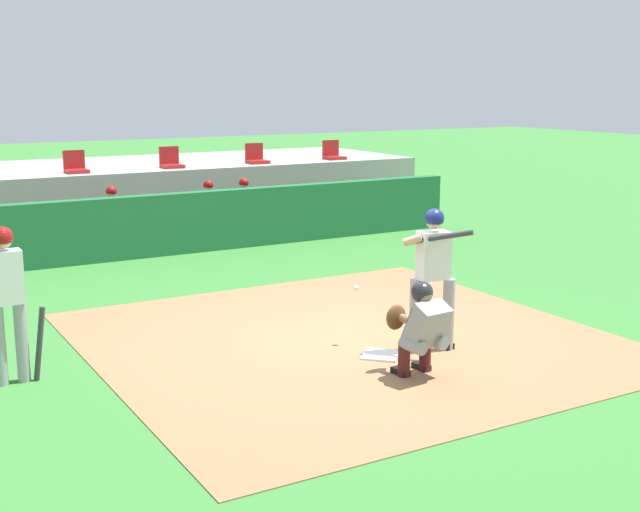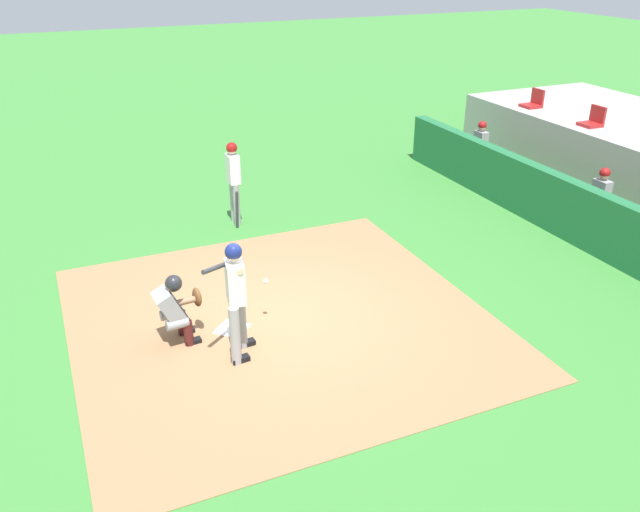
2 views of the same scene
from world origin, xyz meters
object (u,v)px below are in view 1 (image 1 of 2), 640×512
home_plate (381,355)px  catcher_crouched (420,326)px  dugout_player_2 (211,210)px  on_deck_batter (8,295)px  batter_at_plate (432,270)px  stadium_seat_2 (76,167)px  stadium_seat_4 (256,158)px  stadium_seat_5 (333,154)px  dugout_player_1 (115,218)px  stadium_seat_3 (171,162)px  dugout_player_3 (247,207)px

home_plate → catcher_crouched: (-0.02, -0.81, 0.58)m
catcher_crouched → dugout_player_2: size_ratio=1.36×
on_deck_batter → home_plate: bearing=-17.9°
batter_at_plate → stadium_seat_2: stadium_seat_2 is taller
stadium_seat_4 → stadium_seat_5: 2.17m
stadium_seat_2 → stadium_seat_4: same height
dugout_player_1 → stadium_seat_4: (4.13, 2.03, 0.86)m
stadium_seat_5 → dugout_player_2: bearing=-154.3°
on_deck_batter → stadium_seat_4: 11.52m
dugout_player_1 → stadium_seat_5: 6.67m
on_deck_batter → stadium_seat_4: (7.34, 8.86, 0.51)m
stadium_seat_5 → home_plate: bearing=-118.0°
home_plate → stadium_seat_3: bearing=83.9°
home_plate → dugout_player_2: bearing=81.6°
on_deck_batter → batter_at_plate: bearing=-16.4°
dugout_player_1 → stadium_seat_5: size_ratio=2.71×
home_plate → dugout_player_3: size_ratio=0.34×
on_deck_batter → dugout_player_3: (6.11, 6.83, -0.35)m
home_plate → dugout_player_2: 8.26m
home_plate → dugout_player_3: 8.42m
stadium_seat_4 → stadium_seat_5: (2.17, 0.00, 0.00)m
dugout_player_1 → stadium_seat_5: (6.29, 2.03, 0.86)m
stadium_seat_5 → stadium_seat_2: bearing=180.0°
dugout_player_1 → stadium_seat_5: stadium_seat_5 is taller
home_plate → catcher_crouched: catcher_crouched is taller
catcher_crouched → stadium_seat_4: bearing=73.4°
home_plate → on_deck_batter: on_deck_batter is taller
stadium_seat_3 → stadium_seat_4: 2.17m
stadium_seat_4 → catcher_crouched: bearing=-106.6°
home_plate → stadium_seat_5: size_ratio=0.92×
stadium_seat_3 → dugout_player_3: bearing=-65.2°
batter_at_plate → on_deck_batter: batter_at_plate is taller
stadium_seat_4 → stadium_seat_5: size_ratio=1.00×
home_plate → stadium_seat_4: bearing=72.3°
stadium_seat_3 → stadium_seat_5: 4.33m
dugout_player_2 → dugout_player_1: bearing=180.0°
catcher_crouched → stadium_seat_3: bearing=84.2°
batter_at_plate → catcher_crouched: (-0.71, -0.72, -0.43)m
dugout_player_3 → stadium_seat_2: size_ratio=2.71×
dugout_player_3 → dugout_player_2: bearing=180.0°
on_deck_batter → stadium_seat_5: size_ratio=3.72×
on_deck_batter → stadium_seat_2: (3.00, 8.86, 0.51)m
batter_at_plate → dugout_player_3: batter_at_plate is taller
stadium_seat_3 → stadium_seat_4: bearing=0.0°
batter_at_plate → dugout_player_1: (-1.57, 8.23, -0.36)m
dugout_player_2 → stadium_seat_3: stadium_seat_3 is taller
dugout_player_1 → stadium_seat_3: size_ratio=2.71×
dugout_player_1 → stadium_seat_2: stadium_seat_2 is taller
dugout_player_1 → dugout_player_3: size_ratio=1.00×
dugout_player_3 → stadium_seat_4: 2.53m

